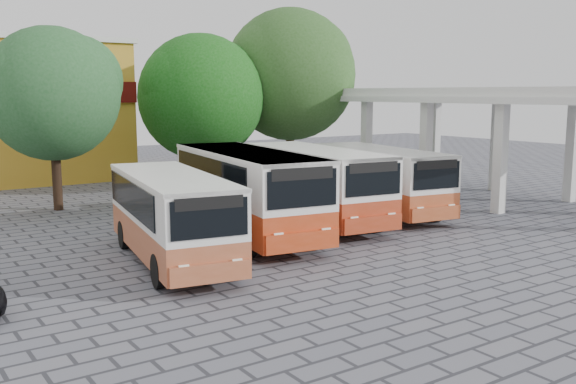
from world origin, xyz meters
TOP-DOWN VIEW (x-y plane):
  - ground at (0.00, 0.00)m, footprint 90.00×90.00m
  - terminal_shelter at (10.50, 4.00)m, footprint 6.80×15.80m
  - bus_far_left at (-7.22, 2.16)m, footprint 3.50×7.85m
  - bus_centre_left at (-3.50, 3.94)m, footprint 3.82×8.92m
  - bus_centre_right at (0.05, 4.63)m, footprint 3.58×8.50m
  - bus_far_right at (3.52, 4.66)m, footprint 3.61×8.09m
  - tree_left at (-7.63, 13.38)m, footprint 6.10×5.81m
  - tree_middle at (0.45, 15.21)m, footprint 6.96×6.63m
  - tree_right at (6.14, 15.18)m, footprint 7.90×7.52m

SIDE VIEW (x-z plane):
  - ground at x=0.00m, z-range 0.00..0.00m
  - bus_far_left at x=-7.22m, z-range 0.21..2.93m
  - bus_far_right at x=3.52m, z-range 0.22..3.02m
  - bus_centre_right at x=0.05m, z-range 0.23..3.20m
  - bus_centre_left at x=-3.50m, z-range 0.24..3.35m
  - terminal_shelter at x=10.50m, z-range 2.21..7.61m
  - tree_middle at x=0.45m, z-range 1.03..9.29m
  - tree_left at x=-7.63m, z-range 1.30..9.32m
  - tree_right at x=6.14m, z-range 1.46..11.42m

